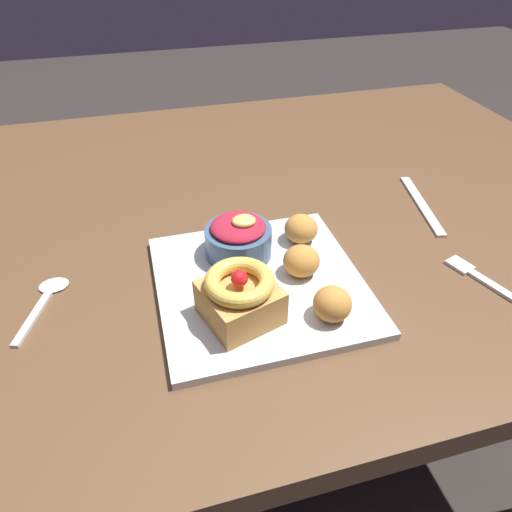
{
  "coord_description": "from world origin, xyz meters",
  "views": [
    {
      "loc": [
        -0.11,
        -0.68,
        1.16
      ],
      "look_at": [
        0.02,
        -0.2,
        0.77
      ],
      "focal_mm": 32.52,
      "sensor_mm": 36.0,
      "label": 1
    }
  ],
  "objects_px": {
    "fritter_middle": "(301,261)",
    "spoon": "(45,299)",
    "berry_ramekin": "(239,238)",
    "fritter_back": "(301,229)",
    "front_plate": "(260,284)",
    "cake_slice": "(240,296)",
    "fritter_front": "(332,304)",
    "knife": "(422,205)",
    "fork": "(480,278)"
  },
  "relations": [
    {
      "from": "cake_slice",
      "to": "fritter_front",
      "type": "distance_m",
      "value": 0.11
    },
    {
      "from": "cake_slice",
      "to": "knife",
      "type": "relative_size",
      "value": 0.56
    },
    {
      "from": "fritter_middle",
      "to": "spoon",
      "type": "relative_size",
      "value": 0.41
    },
    {
      "from": "cake_slice",
      "to": "berry_ramekin",
      "type": "bearing_deg",
      "value": 77.18
    },
    {
      "from": "fork",
      "to": "knife",
      "type": "height_order",
      "value": "same"
    },
    {
      "from": "fritter_middle",
      "to": "knife",
      "type": "relative_size",
      "value": 0.26
    },
    {
      "from": "fritter_middle",
      "to": "spoon",
      "type": "bearing_deg",
      "value": 171.57
    },
    {
      "from": "berry_ramekin",
      "to": "fork",
      "type": "height_order",
      "value": "berry_ramekin"
    },
    {
      "from": "fork",
      "to": "knife",
      "type": "relative_size",
      "value": 0.66
    },
    {
      "from": "front_plate",
      "to": "spoon",
      "type": "bearing_deg",
      "value": 169.64
    },
    {
      "from": "fritter_front",
      "to": "spoon",
      "type": "relative_size",
      "value": 0.39
    },
    {
      "from": "front_plate",
      "to": "berry_ramekin",
      "type": "xyz_separation_m",
      "value": [
        -0.01,
        0.07,
        0.03
      ]
    },
    {
      "from": "spoon",
      "to": "knife",
      "type": "height_order",
      "value": "same"
    },
    {
      "from": "fritter_back",
      "to": "knife",
      "type": "xyz_separation_m",
      "value": [
        0.24,
        0.06,
        -0.03
      ]
    },
    {
      "from": "fritter_front",
      "to": "fritter_back",
      "type": "xyz_separation_m",
      "value": [
        0.02,
        0.16,
        -0.0
      ]
    },
    {
      "from": "berry_ramekin",
      "to": "fritter_middle",
      "type": "height_order",
      "value": "berry_ramekin"
    },
    {
      "from": "cake_slice",
      "to": "fork",
      "type": "distance_m",
      "value": 0.35
    },
    {
      "from": "front_plate",
      "to": "fritter_back",
      "type": "distance_m",
      "value": 0.12
    },
    {
      "from": "berry_ramekin",
      "to": "knife",
      "type": "xyz_separation_m",
      "value": [
        0.34,
        0.06,
        -0.04
      ]
    },
    {
      "from": "fork",
      "to": "spoon",
      "type": "bearing_deg",
      "value": 60.35
    },
    {
      "from": "front_plate",
      "to": "fork",
      "type": "height_order",
      "value": "front_plate"
    },
    {
      "from": "fritter_middle",
      "to": "cake_slice",
      "type": "bearing_deg",
      "value": -149.52
    },
    {
      "from": "fork",
      "to": "front_plate",
      "type": "bearing_deg",
      "value": 59.45
    },
    {
      "from": "cake_slice",
      "to": "fritter_back",
      "type": "bearing_deg",
      "value": 46.38
    },
    {
      "from": "front_plate",
      "to": "fork",
      "type": "relative_size",
      "value": 2.21
    },
    {
      "from": "fritter_back",
      "to": "fork",
      "type": "distance_m",
      "value": 0.26
    },
    {
      "from": "berry_ramekin",
      "to": "front_plate",
      "type": "bearing_deg",
      "value": -78.82
    },
    {
      "from": "fritter_back",
      "to": "spoon",
      "type": "distance_m",
      "value": 0.37
    },
    {
      "from": "berry_ramekin",
      "to": "spoon",
      "type": "xyz_separation_m",
      "value": [
        -0.27,
        -0.01,
        -0.04
      ]
    },
    {
      "from": "fritter_middle",
      "to": "knife",
      "type": "bearing_deg",
      "value": 25.53
    },
    {
      "from": "front_plate",
      "to": "fritter_front",
      "type": "bearing_deg",
      "value": -52.76
    },
    {
      "from": "fritter_front",
      "to": "fritter_back",
      "type": "height_order",
      "value": "fritter_front"
    },
    {
      "from": "fritter_middle",
      "to": "fork",
      "type": "relative_size",
      "value": 0.4
    },
    {
      "from": "front_plate",
      "to": "fritter_back",
      "type": "height_order",
      "value": "fritter_back"
    },
    {
      "from": "cake_slice",
      "to": "fritter_middle",
      "type": "height_order",
      "value": "cake_slice"
    },
    {
      "from": "cake_slice",
      "to": "knife",
      "type": "height_order",
      "value": "cake_slice"
    },
    {
      "from": "knife",
      "to": "berry_ramekin",
      "type": "bearing_deg",
      "value": 112.46
    },
    {
      "from": "fritter_front",
      "to": "knife",
      "type": "height_order",
      "value": "fritter_front"
    },
    {
      "from": "cake_slice",
      "to": "berry_ramekin",
      "type": "height_order",
      "value": "cake_slice"
    },
    {
      "from": "fritter_middle",
      "to": "fritter_back",
      "type": "relative_size",
      "value": 1.01
    },
    {
      "from": "front_plate",
      "to": "fritter_middle",
      "type": "distance_m",
      "value": 0.07
    },
    {
      "from": "fritter_back",
      "to": "fork",
      "type": "height_order",
      "value": "fritter_back"
    },
    {
      "from": "spoon",
      "to": "fork",
      "type": "bearing_deg",
      "value": -81.28
    },
    {
      "from": "front_plate",
      "to": "spoon",
      "type": "relative_size",
      "value": 2.26
    },
    {
      "from": "knife",
      "to": "fork",
      "type": "bearing_deg",
      "value": -175.33
    },
    {
      "from": "berry_ramekin",
      "to": "knife",
      "type": "distance_m",
      "value": 0.35
    },
    {
      "from": "cake_slice",
      "to": "fork",
      "type": "height_order",
      "value": "cake_slice"
    },
    {
      "from": "fritter_front",
      "to": "fritter_back",
      "type": "distance_m",
      "value": 0.16
    },
    {
      "from": "fritter_back",
      "to": "berry_ramekin",
      "type": "bearing_deg",
      "value": -175.45
    },
    {
      "from": "berry_ramekin",
      "to": "fritter_back",
      "type": "relative_size",
      "value": 1.92
    }
  ]
}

